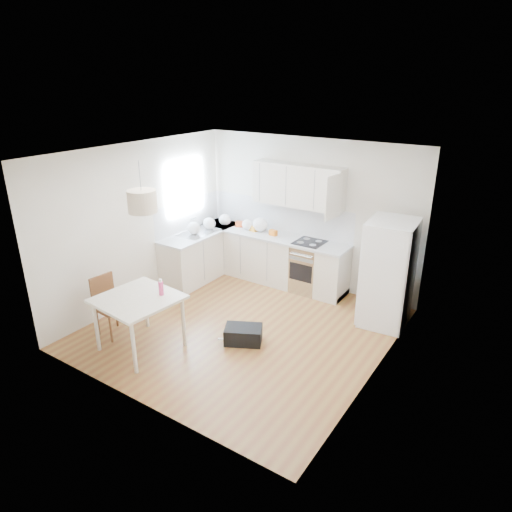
% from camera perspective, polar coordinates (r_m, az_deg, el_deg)
% --- Properties ---
extents(floor, '(4.20, 4.20, 0.00)m').
position_cam_1_polar(floor, '(7.20, -1.69, -9.01)').
color(floor, brown).
rests_on(floor, ground).
extents(ceiling, '(4.20, 4.20, 0.00)m').
position_cam_1_polar(ceiling, '(6.28, -1.96, 12.72)').
color(ceiling, white).
rests_on(ceiling, wall_back).
extents(wall_back, '(4.20, 0.00, 4.20)m').
position_cam_1_polar(wall_back, '(8.34, 6.57, 5.30)').
color(wall_back, beige).
rests_on(wall_back, floor).
extents(wall_left, '(0.00, 4.20, 4.20)m').
position_cam_1_polar(wall_left, '(7.96, -14.30, 3.98)').
color(wall_left, beige).
rests_on(wall_left, floor).
extents(wall_right, '(0.00, 4.20, 4.20)m').
position_cam_1_polar(wall_right, '(5.76, 15.56, -2.98)').
color(wall_right, beige).
rests_on(wall_right, floor).
extents(window_glassblock, '(0.02, 1.00, 1.00)m').
position_cam_1_polar(window_glassblock, '(8.63, -8.87, 8.50)').
color(window_glassblock, '#BFE0F9').
rests_on(window_glassblock, wall_left).
extents(cabinets_back, '(3.00, 0.60, 0.88)m').
position_cam_1_polar(cabinets_back, '(8.66, 1.88, -0.30)').
color(cabinets_back, beige).
rests_on(cabinets_back, floor).
extents(cabinets_left, '(0.60, 1.80, 0.88)m').
position_cam_1_polar(cabinets_left, '(8.87, -6.79, 0.09)').
color(cabinets_left, beige).
rests_on(cabinets_left, floor).
extents(counter_back, '(3.02, 0.64, 0.04)m').
position_cam_1_polar(counter_back, '(8.50, 1.92, 2.57)').
color(counter_back, '#A8AAAD').
rests_on(counter_back, cabinets_back).
extents(counter_left, '(0.64, 1.82, 0.04)m').
position_cam_1_polar(counter_left, '(8.71, -6.92, 2.90)').
color(counter_left, '#A8AAAD').
rests_on(counter_left, cabinets_left).
extents(backsplash_back, '(3.00, 0.01, 0.58)m').
position_cam_1_polar(backsplash_back, '(8.64, 2.97, 5.05)').
color(backsplash_back, silver).
rests_on(backsplash_back, wall_back).
extents(backsplash_left, '(0.01, 1.80, 0.58)m').
position_cam_1_polar(backsplash_left, '(8.80, -8.48, 5.14)').
color(backsplash_left, silver).
rests_on(backsplash_left, wall_left).
extents(upper_cabinets, '(1.70, 0.32, 0.75)m').
position_cam_1_polar(upper_cabinets, '(8.13, 5.26, 8.77)').
color(upper_cabinets, beige).
rests_on(upper_cabinets, wall_back).
extents(range_oven, '(0.50, 0.61, 0.88)m').
position_cam_1_polar(range_oven, '(8.30, 6.58, -1.44)').
color(range_oven, '#BABDBF').
rests_on(range_oven, floor).
extents(sink, '(0.50, 0.80, 0.16)m').
position_cam_1_polar(sink, '(8.67, -7.14, 2.91)').
color(sink, '#BABDBF').
rests_on(sink, counter_left).
extents(refrigerator, '(0.88, 0.91, 1.67)m').
position_cam_1_polar(refrigerator, '(7.32, 16.29, -2.05)').
color(refrigerator, white).
rests_on(refrigerator, floor).
extents(dining_table, '(1.12, 1.12, 0.81)m').
position_cam_1_polar(dining_table, '(6.59, -14.53, -5.76)').
color(dining_table, beige).
rests_on(dining_table, floor).
extents(dining_chair, '(0.42, 0.42, 0.92)m').
position_cam_1_polar(dining_chair, '(7.17, -17.58, -6.07)').
color(dining_chair, '#4E3017').
rests_on(dining_chair, floor).
extents(drink_bottle, '(0.07, 0.07, 0.24)m').
position_cam_1_polar(drink_bottle, '(6.51, -11.80, -3.81)').
color(drink_bottle, '#DB3D7B').
rests_on(drink_bottle, dining_table).
extents(gym_bag, '(0.64, 0.56, 0.25)m').
position_cam_1_polar(gym_bag, '(6.81, -1.60, -9.79)').
color(gym_bag, black).
rests_on(gym_bag, floor).
extents(pendant_lamp, '(0.42, 0.42, 0.29)m').
position_cam_1_polar(pendant_lamp, '(6.02, -14.05, 6.64)').
color(pendant_lamp, beige).
rests_on(pendant_lamp, ceiling).
extents(grocery_bag_a, '(0.25, 0.21, 0.22)m').
position_cam_1_polar(grocery_bag_a, '(9.03, -3.90, 4.56)').
color(grocery_bag_a, white).
rests_on(grocery_bag_a, counter_back).
extents(grocery_bag_b, '(0.22, 0.19, 0.20)m').
position_cam_1_polar(grocery_bag_b, '(8.73, -1.07, 3.93)').
color(grocery_bag_b, white).
rests_on(grocery_bag_b, counter_back).
extents(grocery_bag_c, '(0.30, 0.25, 0.27)m').
position_cam_1_polar(grocery_bag_c, '(8.62, 0.53, 3.95)').
color(grocery_bag_c, white).
rests_on(grocery_bag_c, counter_back).
extents(grocery_bag_d, '(0.25, 0.21, 0.23)m').
position_cam_1_polar(grocery_bag_d, '(8.81, -5.85, 4.08)').
color(grocery_bag_d, white).
rests_on(grocery_bag_d, counter_back).
extents(grocery_bag_e, '(0.26, 0.22, 0.24)m').
position_cam_1_polar(grocery_bag_e, '(8.55, -7.76, 3.47)').
color(grocery_bag_e, white).
rests_on(grocery_bag_e, counter_left).
extents(snack_orange, '(0.16, 0.12, 0.10)m').
position_cam_1_polar(snack_orange, '(8.43, 2.16, 2.92)').
color(snack_orange, '#D56412').
rests_on(snack_orange, counter_back).
extents(snack_yellow, '(0.17, 0.13, 0.10)m').
position_cam_1_polar(snack_yellow, '(8.67, -0.31, 3.47)').
color(snack_yellow, orange).
rests_on(snack_yellow, counter_back).
extents(snack_red, '(0.18, 0.15, 0.11)m').
position_cam_1_polar(snack_red, '(8.93, -2.03, 4.01)').
color(snack_red, '#C24018').
rests_on(snack_red, counter_back).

